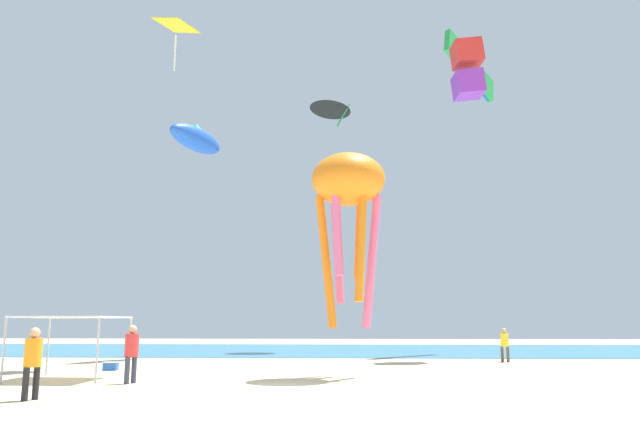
{
  "coord_description": "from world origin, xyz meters",
  "views": [
    {
      "loc": [
        2.37,
        -19.22,
        2.0
      ],
      "look_at": [
        0.71,
        14.72,
        8.0
      ],
      "focal_mm": 34.52,
      "sensor_mm": 36.0,
      "label": 1
    }
  ],
  "objects_px": {
    "canopy_tent": "(73,319)",
    "kite_delta_black": "(331,107)",
    "kite_diamond_yellow": "(176,28)",
    "person_near_tent": "(33,357)",
    "person_central": "(504,342)",
    "cooler_box": "(111,366)",
    "person_leftmost": "(132,349)",
    "kite_octopus_orange": "(348,189)",
    "kite_parafoil_green": "(470,68)",
    "kite_inflatable_blue": "(196,139)",
    "kite_box_red": "(468,69)"
  },
  "relations": [
    {
      "from": "kite_parafoil_green",
      "to": "kite_delta_black",
      "type": "distance_m",
      "value": 10.39
    },
    {
      "from": "canopy_tent",
      "to": "person_central",
      "type": "bearing_deg",
      "value": 30.56
    },
    {
      "from": "kite_parafoil_green",
      "to": "kite_octopus_orange",
      "type": "bearing_deg",
      "value": -164.44
    },
    {
      "from": "kite_inflatable_blue",
      "to": "cooler_box",
      "type": "bearing_deg",
      "value": 14.04
    },
    {
      "from": "person_leftmost",
      "to": "cooler_box",
      "type": "bearing_deg",
      "value": 47.65
    },
    {
      "from": "person_central",
      "to": "kite_box_red",
      "type": "xyz_separation_m",
      "value": [
        -0.62,
        3.08,
        15.95
      ]
    },
    {
      "from": "person_near_tent",
      "to": "person_central",
      "type": "height_order",
      "value": "person_near_tent"
    },
    {
      "from": "person_near_tent",
      "to": "kite_diamond_yellow",
      "type": "distance_m",
      "value": 20.37
    },
    {
      "from": "kite_parafoil_green",
      "to": "kite_box_red",
      "type": "xyz_separation_m",
      "value": [
        -1.4,
        -6.07,
        -2.7
      ]
    },
    {
      "from": "kite_box_red",
      "to": "kite_parafoil_green",
      "type": "bearing_deg",
      "value": -17.91
    },
    {
      "from": "kite_inflatable_blue",
      "to": "kite_delta_black",
      "type": "distance_m",
      "value": 12.96
    },
    {
      "from": "person_leftmost",
      "to": "kite_diamond_yellow",
      "type": "height_order",
      "value": "kite_diamond_yellow"
    },
    {
      "from": "person_leftmost",
      "to": "person_near_tent",
      "type": "bearing_deg",
      "value": -172.46
    },
    {
      "from": "cooler_box",
      "to": "kite_box_red",
      "type": "bearing_deg",
      "value": 28.49
    },
    {
      "from": "cooler_box",
      "to": "kite_parafoil_green",
      "type": "height_order",
      "value": "kite_parafoil_green"
    },
    {
      "from": "person_central",
      "to": "kite_octopus_orange",
      "type": "distance_m",
      "value": 13.32
    },
    {
      "from": "cooler_box",
      "to": "kite_octopus_orange",
      "type": "bearing_deg",
      "value": -14.96
    },
    {
      "from": "kite_delta_black",
      "to": "person_near_tent",
      "type": "bearing_deg",
      "value": 119.26
    },
    {
      "from": "kite_delta_black",
      "to": "kite_box_red",
      "type": "bearing_deg",
      "value": 177.8
    },
    {
      "from": "canopy_tent",
      "to": "kite_diamond_yellow",
      "type": "height_order",
      "value": "kite_diamond_yellow"
    },
    {
      "from": "kite_diamond_yellow",
      "to": "person_leftmost",
      "type": "bearing_deg",
      "value": 34.87
    },
    {
      "from": "canopy_tent",
      "to": "kite_delta_black",
      "type": "bearing_deg",
      "value": 68.95
    },
    {
      "from": "cooler_box",
      "to": "person_central",
      "type": "bearing_deg",
      "value": 19.34
    },
    {
      "from": "person_near_tent",
      "to": "kite_delta_black",
      "type": "relative_size",
      "value": 0.42
    },
    {
      "from": "person_central",
      "to": "kite_box_red",
      "type": "distance_m",
      "value": 16.26
    },
    {
      "from": "canopy_tent",
      "to": "person_near_tent",
      "type": "xyz_separation_m",
      "value": [
        1.59,
        -5.69,
        -1.0
      ]
    },
    {
      "from": "kite_parafoil_green",
      "to": "cooler_box",
      "type": "bearing_deg",
      "value": 170.65
    },
    {
      "from": "kite_box_red",
      "to": "person_central",
      "type": "bearing_deg",
      "value": -173.59
    },
    {
      "from": "canopy_tent",
      "to": "person_near_tent",
      "type": "height_order",
      "value": "canopy_tent"
    },
    {
      "from": "person_near_tent",
      "to": "kite_box_red",
      "type": "height_order",
      "value": "kite_box_red"
    },
    {
      "from": "kite_inflatable_blue",
      "to": "kite_octopus_orange",
      "type": "distance_m",
      "value": 15.78
    },
    {
      "from": "person_near_tent",
      "to": "kite_box_red",
      "type": "relative_size",
      "value": 0.52
    },
    {
      "from": "kite_parafoil_green",
      "to": "kite_octopus_orange",
      "type": "distance_m",
      "value": 23.62
    },
    {
      "from": "kite_diamond_yellow",
      "to": "kite_octopus_orange",
      "type": "distance_m",
      "value": 14.31
    },
    {
      "from": "cooler_box",
      "to": "kite_delta_black",
      "type": "height_order",
      "value": "kite_delta_black"
    },
    {
      "from": "person_near_tent",
      "to": "kite_octopus_orange",
      "type": "bearing_deg",
      "value": 151.95
    },
    {
      "from": "canopy_tent",
      "to": "person_leftmost",
      "type": "height_order",
      "value": "canopy_tent"
    },
    {
      "from": "person_leftmost",
      "to": "kite_octopus_orange",
      "type": "bearing_deg",
      "value": -48.68
    },
    {
      "from": "kite_diamond_yellow",
      "to": "kite_delta_black",
      "type": "bearing_deg",
      "value": 177.94
    },
    {
      "from": "kite_diamond_yellow",
      "to": "kite_delta_black",
      "type": "relative_size",
      "value": 0.61
    },
    {
      "from": "person_central",
      "to": "kite_parafoil_green",
      "type": "distance_m",
      "value": 20.79
    },
    {
      "from": "person_central",
      "to": "kite_octopus_orange",
      "type": "relative_size",
      "value": 0.25
    },
    {
      "from": "person_central",
      "to": "kite_octopus_orange",
      "type": "xyz_separation_m",
      "value": [
        -7.81,
        -8.91,
        6.08
      ]
    },
    {
      "from": "canopy_tent",
      "to": "kite_inflatable_blue",
      "type": "height_order",
      "value": "kite_inflatable_blue"
    },
    {
      "from": "kite_diamond_yellow",
      "to": "kite_parafoil_green",
      "type": "relative_size",
      "value": 0.51
    },
    {
      "from": "cooler_box",
      "to": "kite_inflatable_blue",
      "type": "bearing_deg",
      "value": 84.16
    },
    {
      "from": "cooler_box",
      "to": "person_leftmost",
      "type": "bearing_deg",
      "value": -62.89
    },
    {
      "from": "person_near_tent",
      "to": "kite_inflatable_blue",
      "type": "distance_m",
      "value": 22.13
    },
    {
      "from": "person_leftmost",
      "to": "kite_delta_black",
      "type": "distance_m",
      "value": 29.36
    },
    {
      "from": "person_central",
      "to": "canopy_tent",
      "type": "bearing_deg",
      "value": 66.71
    }
  ]
}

